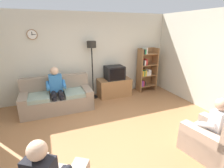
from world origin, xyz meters
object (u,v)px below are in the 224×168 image
object	(u,v)px
tv_stand	(114,87)
bookshelf	(146,69)
person_on_couch	(56,87)
couch	(57,99)
person_in_right_armchair	(212,123)
armchair_near_bookshelf	(214,140)
tv	(114,73)
floor_lamp	(92,54)

from	to	relation	value
tv_stand	bookshelf	world-z (taller)	bookshelf
bookshelf	person_on_couch	bearing A→B (deg)	-170.70
couch	bookshelf	xyz separation A→B (m)	(3.16, 0.41, 0.48)
couch	person_in_right_armchair	bearing A→B (deg)	-49.43
armchair_near_bookshelf	person_in_right_armchair	size ratio (longest dim) A/B	0.90
tv	person_in_right_armchair	distance (m)	3.26
bookshelf	floor_lamp	xyz separation A→B (m)	(-1.98, 0.03, 0.66)
tv_stand	armchair_near_bookshelf	distance (m)	3.36
tv_stand	person_on_couch	size ratio (longest dim) A/B	0.89
tv_stand	couch	bearing A→B (deg)	-169.93
bookshelf	tv_stand	bearing A→B (deg)	-176.77
person_on_couch	person_in_right_armchair	world-z (taller)	person_on_couch
floor_lamp	armchair_near_bookshelf	xyz separation A→B (m)	(1.31, -3.41, -1.16)
bookshelf	floor_lamp	world-z (taller)	floor_lamp
armchair_near_bookshelf	person_on_couch	xyz separation A→B (m)	(-2.49, 2.86, 0.41)
tv	person_in_right_armchair	bearing A→B (deg)	-79.69
couch	tv	world-z (taller)	tv
armchair_near_bookshelf	couch	bearing A→B (deg)	129.90
person_on_couch	person_in_right_armchair	xyz separation A→B (m)	(2.47, -2.77, -0.09)
couch	bookshelf	bearing A→B (deg)	7.35
tv_stand	person_in_right_armchair	distance (m)	3.29
tv	person_in_right_armchair	xyz separation A→B (m)	(0.58, -3.20, -0.21)
tv_stand	floor_lamp	world-z (taller)	floor_lamp
bookshelf	person_on_couch	size ratio (longest dim) A/B	1.28
armchair_near_bookshelf	person_on_couch	bearing A→B (deg)	130.97
person_in_right_armchair	tv	bearing A→B (deg)	100.31
armchair_near_bookshelf	tv	bearing A→B (deg)	100.30
person_on_couch	couch	bearing A→B (deg)	89.86
floor_lamp	tv_stand	bearing A→B (deg)	-7.89
tv_stand	bookshelf	xyz separation A→B (m)	(1.27, 0.07, 0.49)
floor_lamp	armchair_near_bookshelf	size ratio (longest dim) A/B	1.84
person_on_couch	tv_stand	bearing A→B (deg)	13.27
bookshelf	couch	bearing A→B (deg)	-172.65
couch	tv	bearing A→B (deg)	9.35
floor_lamp	armchair_near_bookshelf	world-z (taller)	floor_lamp
tv	person_in_right_armchair	world-z (taller)	person_in_right_armchair
tv	armchair_near_bookshelf	bearing A→B (deg)	-79.70
tv_stand	floor_lamp	bearing A→B (deg)	172.11
tv_stand	person_in_right_armchair	size ratio (longest dim) A/B	0.98
couch	tv	xyz separation A→B (m)	(1.89, 0.31, 0.50)
tv	person_on_couch	world-z (taller)	person_on_couch
couch	person_on_couch	distance (m)	0.40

